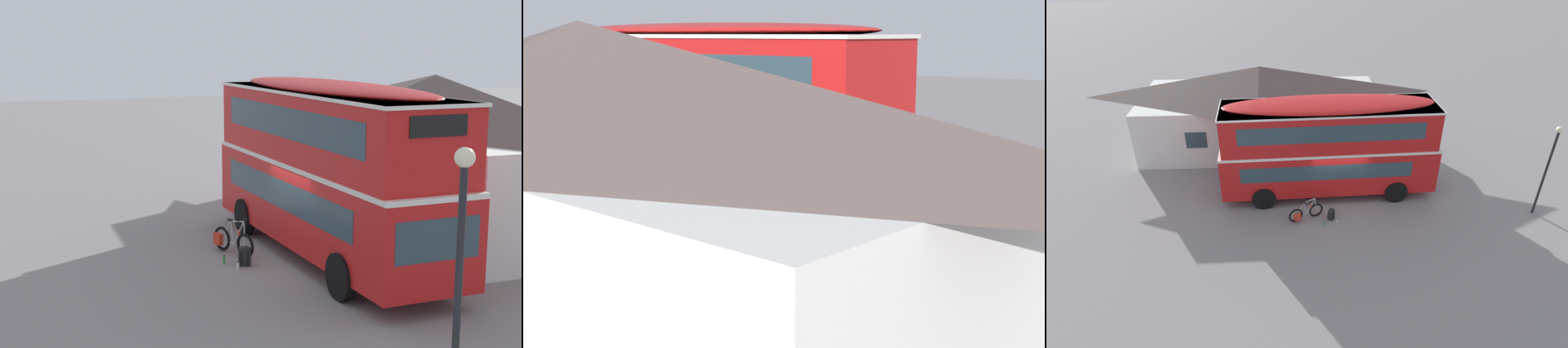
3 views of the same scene
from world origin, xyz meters
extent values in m
plane|color=gray|center=(0.00, 0.00, 0.00)|extent=(120.00, 120.00, 0.00)
cylinder|color=black|center=(2.82, 1.75, 0.55)|extent=(1.11, 0.31, 1.10)
cylinder|color=black|center=(2.76, -0.63, 0.55)|extent=(1.11, 0.31, 1.10)
cylinder|color=black|center=(-3.44, 1.90, 0.55)|extent=(1.11, 0.31, 1.10)
cylinder|color=black|center=(-3.50, -0.48, 0.55)|extent=(1.11, 0.31, 1.10)
cube|color=red|center=(-0.34, 0.63, 1.52)|extent=(10.16, 2.74, 2.10)
cube|color=white|center=(-0.34, 0.63, 2.60)|extent=(10.18, 2.76, 0.12)
cube|color=red|center=(-0.34, 0.63, 3.58)|extent=(9.85, 2.68, 1.90)
ellipsoid|color=red|center=(-0.34, 0.63, 4.61)|extent=(9.65, 2.63, 0.36)
cube|color=#2D424C|center=(4.69, 0.51, 1.77)|extent=(0.11, 2.05, 0.90)
cube|color=black|center=(4.56, 0.51, 4.10)|extent=(0.09, 1.38, 0.44)
cube|color=#2D424C|center=(-0.57, -0.60, 1.82)|extent=(7.88, 0.23, 0.76)
cube|color=#2D424C|center=(-0.37, -0.58, 3.73)|extent=(8.28, 0.24, 0.80)
cube|color=#2D424C|center=(-0.51, 1.88, 1.82)|extent=(7.88, 0.23, 0.76)
cube|color=#2D424C|center=(-0.31, 1.85, 3.73)|extent=(8.28, 0.24, 0.80)
cube|color=white|center=(-0.34, 0.63, 4.49)|extent=(9.95, 2.77, 0.08)
torus|color=black|center=(-1.17, -1.39, 0.34)|extent=(0.67, 0.29, 0.68)
torus|color=black|center=(-2.12, -1.71, 0.34)|extent=(0.67, 0.29, 0.68)
cylinder|color=#B2B2B7|center=(-1.17, -1.39, 0.34)|extent=(0.08, 0.11, 0.05)
cylinder|color=#B2B2B7|center=(-2.12, -1.71, 0.34)|extent=(0.08, 0.11, 0.05)
cylinder|color=#B7B7BC|center=(-1.43, -1.48, 0.64)|extent=(0.44, 0.18, 0.73)
cylinder|color=#B7B7BC|center=(-1.50, -1.50, 0.95)|extent=(0.55, 0.21, 0.12)
cylinder|color=#B7B7BC|center=(-1.70, -1.57, 0.59)|extent=(0.18, 0.09, 0.63)
cylinder|color=#B7B7BC|center=(-1.88, -1.63, 0.31)|extent=(0.51, 0.19, 0.09)
cylinder|color=#B7B7BC|center=(-1.94, -1.65, 0.62)|extent=(0.39, 0.15, 0.58)
cylinder|color=#B7B7BC|center=(-1.20, -1.40, 0.67)|extent=(0.10, 0.06, 0.66)
cylinder|color=black|center=(-1.23, -1.41, 1.05)|extent=(0.17, 0.45, 0.03)
ellipsoid|color=black|center=(-1.78, -1.60, 0.94)|extent=(0.28, 0.18, 0.06)
cube|color=red|center=(-2.05, -1.86, 0.36)|extent=(0.31, 0.22, 0.32)
cylinder|color=#D84C33|center=(-1.43, -1.48, 0.64)|extent=(0.07, 0.07, 0.18)
cube|color=black|center=(-0.51, -1.68, 0.24)|extent=(0.35, 0.38, 0.48)
ellipsoid|color=black|center=(-0.51, -1.68, 0.48)|extent=(0.33, 0.36, 0.10)
cube|color=black|center=(-0.63, -1.62, 0.17)|extent=(0.14, 0.21, 0.17)
cylinder|color=black|center=(-0.44, -1.81, 0.24)|extent=(0.05, 0.05, 0.38)
cylinder|color=black|center=(-0.36, -1.66, 0.24)|extent=(0.05, 0.05, 0.38)
cylinder|color=silver|center=(-0.29, -1.95, 0.09)|extent=(0.08, 0.08, 0.18)
cylinder|color=black|center=(-0.29, -1.95, 0.20)|extent=(0.05, 0.05, 0.03)
cylinder|color=green|center=(-0.88, -2.12, 0.10)|extent=(0.07, 0.07, 0.21)
cylinder|color=black|center=(-0.88, -2.12, 0.22)|extent=(0.04, 0.04, 0.03)
cube|color=silver|center=(-3.39, 6.24, 1.57)|extent=(13.67, 6.42, 3.13)
pyramid|color=brown|center=(-3.39, 6.24, 3.93)|extent=(14.10, 6.84, 1.60)
cube|color=#3D2319|center=(-3.55, 3.40, 1.05)|extent=(1.10, 0.10, 2.10)
cube|color=#2D424C|center=(-6.89, 3.59, 1.72)|extent=(1.10, 0.10, 0.90)
cube|color=#2D424C|center=(-0.21, 3.21, 1.72)|extent=(1.10, 0.10, 0.90)
cylinder|color=black|center=(8.85, -2.25, 2.06)|extent=(0.11, 0.11, 4.12)
sphere|color=#F2E5BF|center=(8.85, -2.25, 4.24)|extent=(0.28, 0.28, 0.28)
camera|label=1|loc=(16.68, -8.54, 5.74)|focal=50.61mm
camera|label=2|loc=(-12.58, 12.88, 4.55)|focal=50.93mm
camera|label=3|loc=(-3.33, -17.03, 11.80)|focal=29.42mm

